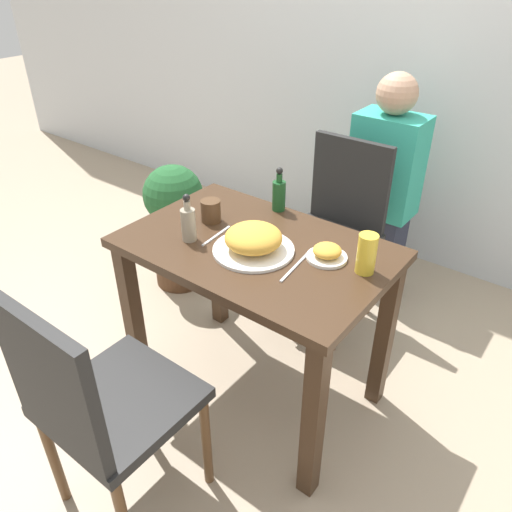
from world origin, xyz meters
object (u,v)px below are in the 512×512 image
(drink_cup, at_px, (211,211))
(chair_far, at_px, (335,224))
(side_plate, at_px, (327,253))
(person_figure, at_px, (383,189))
(sauce_bottle, at_px, (188,223))
(chair_near, at_px, (97,402))
(potted_plant_left, at_px, (176,222))
(food_plate, at_px, (253,240))
(condiment_bottle, at_px, (279,194))
(juice_glass, at_px, (367,254))

(drink_cup, bearing_deg, chair_far, 71.55)
(side_plate, bearing_deg, person_figure, 103.18)
(side_plate, xyz_separation_m, sauce_bottle, (-0.47, -0.19, 0.05))
(chair_near, height_order, chair_far, same)
(potted_plant_left, xyz_separation_m, person_figure, (0.88, 0.67, 0.20))
(chair_near, relative_size, drink_cup, 10.31)
(chair_near, height_order, food_plate, chair_near)
(drink_cup, distance_m, condiment_bottle, 0.29)
(chair_far, relative_size, drink_cup, 10.31)
(chair_near, height_order, person_figure, person_figure)
(drink_cup, relative_size, condiment_bottle, 0.48)
(sauce_bottle, bearing_deg, juice_glass, 18.23)
(juice_glass, relative_size, sauce_bottle, 0.76)
(chair_near, relative_size, chair_far, 1.00)
(side_plate, relative_size, drink_cup, 1.62)
(sauce_bottle, relative_size, person_figure, 0.16)
(condiment_bottle, xyz_separation_m, potted_plant_left, (-0.76, 0.12, -0.43))
(potted_plant_left, bearing_deg, side_plate, -16.27)
(chair_far, distance_m, sauce_bottle, 0.87)
(food_plate, xyz_separation_m, potted_plant_left, (-0.88, 0.44, -0.40))
(chair_near, bearing_deg, chair_far, -90.25)
(drink_cup, bearing_deg, food_plate, -16.50)
(chair_near, height_order, sauce_bottle, sauce_bottle)
(food_plate, bearing_deg, side_plate, 26.36)
(chair_far, height_order, sauce_bottle, sauce_bottle)
(chair_near, xyz_separation_m, drink_cup, (-0.21, 0.76, 0.26))
(condiment_bottle, bearing_deg, side_plate, -30.55)
(person_figure, bearing_deg, condiment_bottle, -98.53)
(potted_plant_left, bearing_deg, chair_far, 19.31)
(food_plate, xyz_separation_m, sauce_bottle, (-0.24, -0.08, 0.03))
(potted_plant_left, bearing_deg, condiment_bottle, -8.71)
(chair_near, bearing_deg, juice_glass, -118.75)
(chair_near, distance_m, drink_cup, 0.83)
(drink_cup, distance_m, juice_glass, 0.65)
(food_plate, distance_m, potted_plant_left, 1.06)
(side_plate, bearing_deg, condiment_bottle, 149.45)
(juice_glass, height_order, potted_plant_left, juice_glass)
(potted_plant_left, bearing_deg, food_plate, -26.62)
(drink_cup, bearing_deg, potted_plant_left, 149.28)
(person_figure, bearing_deg, potted_plant_left, -142.43)
(juice_glass, xyz_separation_m, condiment_bottle, (-0.49, 0.20, 0.00))
(chair_far, relative_size, condiment_bottle, 4.93)
(food_plate, distance_m, juice_glass, 0.39)
(side_plate, distance_m, condiment_bottle, 0.41)
(chair_far, bearing_deg, juice_glass, -54.30)
(juice_glass, bearing_deg, sauce_bottle, -161.77)
(juice_glass, distance_m, person_figure, 1.08)
(chair_near, bearing_deg, potted_plant_left, -53.98)
(drink_cup, height_order, potted_plant_left, drink_cup)
(chair_far, distance_m, drink_cup, 0.73)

